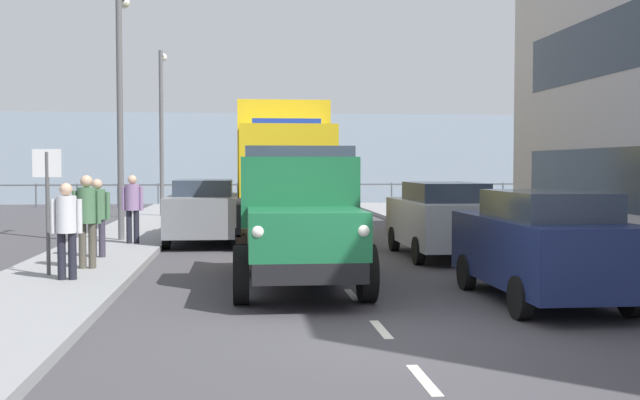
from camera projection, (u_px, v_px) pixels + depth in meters
The scene contains 18 objects.
ground_plane at pixel (310, 246), 20.05m from camera, with size 80.00×80.00×0.00m, color #423F44.
sidewalk_left at pixel (494, 241), 20.55m from camera, with size 2.47×39.84×0.15m, color gray.
sidewalk_right at pixel (116, 245), 19.54m from camera, with size 2.47×39.84×0.15m, color gray.
road_centreline_markings at pixel (315, 251), 18.77m from camera, with size 0.12×34.53×0.01m.
sea_horizon at pixel (274, 158), 42.71m from camera, with size 80.00×0.80×5.00m, color #8C9EAD.
seawall_railing at pixel (277, 189), 39.21m from camera, with size 28.08×0.08×1.20m.
truck_vintage_green at pixel (298, 220), 12.92m from camera, with size 2.17×5.64×2.43m.
lorry_cargo_yellow at pixel (281, 167), 22.32m from camera, with size 2.58×8.20×3.87m.
car_navy_kerbside_near at pixel (542, 245), 11.70m from camera, with size 1.78×4.07×1.72m.
car_silver_kerbside_1 at pixel (442, 218), 17.52m from camera, with size 1.90×4.20×1.72m.
car_grey_oppositeside_0 at pixel (204, 210), 20.65m from camera, with size 1.93×4.40×1.72m.
pedestrian_couple_b at pixel (67, 223), 13.04m from camera, with size 0.53×0.34×1.66m.
pedestrian_near_railing at pixel (87, 213), 14.47m from camera, with size 0.53×0.34×1.78m.
pedestrian_with_bag at pixel (97, 211), 16.24m from camera, with size 0.53×0.34×1.67m.
pedestrian_in_dark_coat at pixel (133, 203), 19.14m from camera, with size 0.53×0.34×1.71m.
lamp_post_promenade at pixel (121, 92), 20.10m from camera, with size 0.32×1.14×6.54m.
lamp_post_far at pixel (162, 118), 29.80m from camera, with size 0.32×1.14×6.42m.
street_sign at pixel (47, 189), 13.59m from camera, with size 0.50×0.07×2.25m.
Camera 1 is at (1.77, 9.21, 2.11)m, focal length 42.86 mm.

